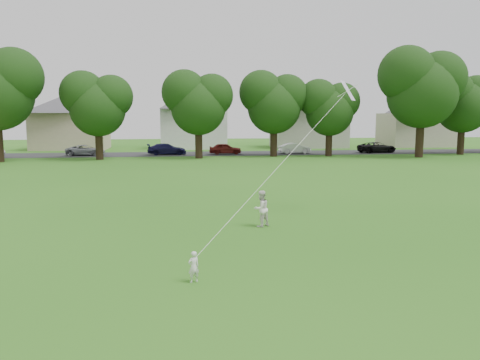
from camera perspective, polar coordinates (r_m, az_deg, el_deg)
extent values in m
plane|color=#286316|center=(12.78, 1.65, -11.48)|extent=(160.00, 160.00, 0.00)
cube|color=#2D2D30|center=(54.11, -5.34, 3.20)|extent=(90.00, 7.00, 0.01)
imported|color=silver|center=(12.16, -5.68, -10.49)|extent=(0.35, 0.30, 0.82)
imported|color=white|center=(18.00, 2.58, -3.51)|extent=(0.86, 0.82, 1.41)
plane|color=silver|center=(20.93, 13.02, 10.59)|extent=(0.97, 1.12, 0.86)
cylinder|color=white|center=(16.08, 6.18, 3.23)|extent=(0.01, 0.01, 11.63)
cylinder|color=black|center=(48.38, -16.80, 4.38)|extent=(0.73, 0.73, 3.37)
cylinder|color=black|center=(48.03, -5.05, 4.71)|extent=(0.74, 0.74, 3.47)
cylinder|color=black|center=(50.32, 4.13, 4.89)|extent=(0.74, 0.74, 3.53)
cylinder|color=black|center=(51.59, 10.78, 4.66)|extent=(0.71, 0.71, 3.19)
cylinder|color=black|center=(52.68, 21.07, 5.03)|extent=(0.82, 0.82, 4.45)
cylinder|color=black|center=(58.40, 25.34, 4.59)|extent=(0.75, 0.75, 3.59)
imported|color=gray|center=(54.01, -18.30, 3.47)|extent=(4.23, 2.03, 1.16)
imported|color=#121137|center=(53.06, -8.92, 3.74)|extent=(4.49, 2.20, 1.26)
imported|color=maroon|center=(53.29, -1.81, 3.84)|extent=(3.66, 1.48, 1.25)
imported|color=silver|center=(54.67, 6.68, 3.87)|extent=(3.71, 1.49, 1.20)
imported|color=black|center=(57.91, 16.36, 3.85)|extent=(4.75, 2.67, 1.25)
cube|color=#C2AD92|center=(65.48, -19.90, 5.61)|extent=(9.24, 6.35, 4.70)
pyramid|color=#49474C|center=(65.53, -20.10, 9.92)|extent=(13.32, 13.32, 2.59)
cube|color=white|center=(63.96, -5.70, 6.23)|extent=(8.57, 6.85, 5.25)
pyramid|color=#49474C|center=(64.07, -5.77, 11.17)|extent=(12.36, 12.36, 2.89)
cube|color=#B6B1A3|center=(66.39, 8.32, 6.41)|extent=(9.77, 6.55, 5.64)
pyramid|color=#49474C|center=(66.53, 8.42, 11.51)|extent=(14.09, 14.09, 3.10)
cube|color=#BDB09D|center=(72.38, 20.67, 5.74)|extent=(9.39, 6.68, 4.74)
pyramid|color=#49474C|center=(72.42, 20.86, 9.68)|extent=(13.54, 13.54, 2.61)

